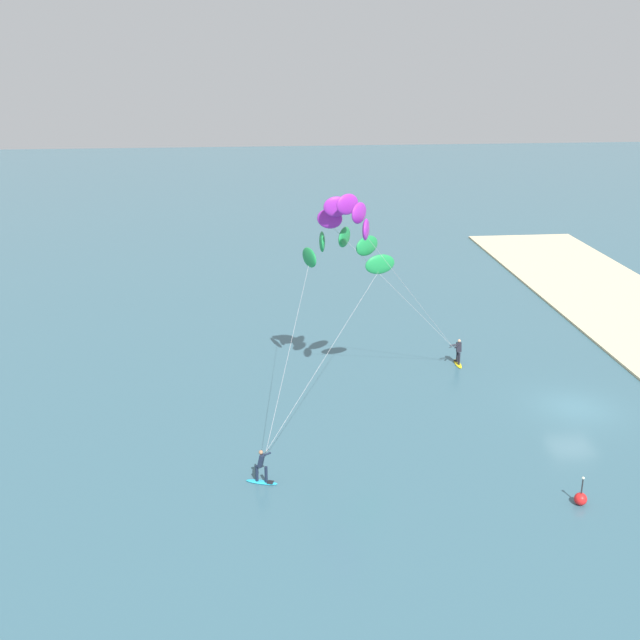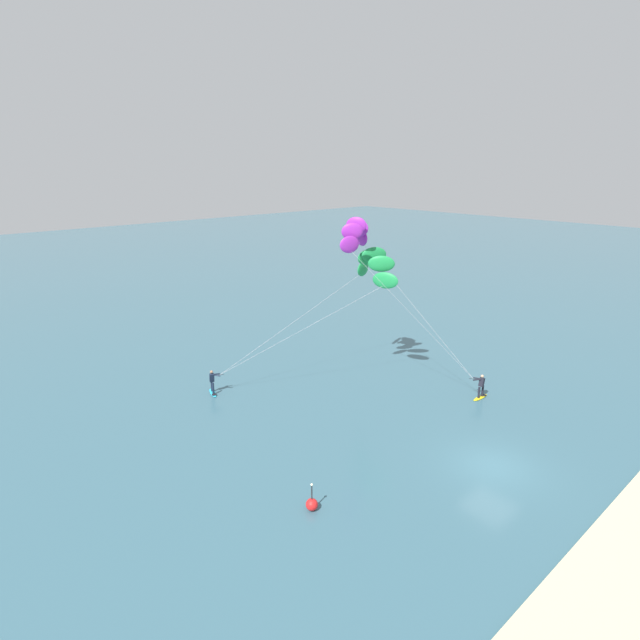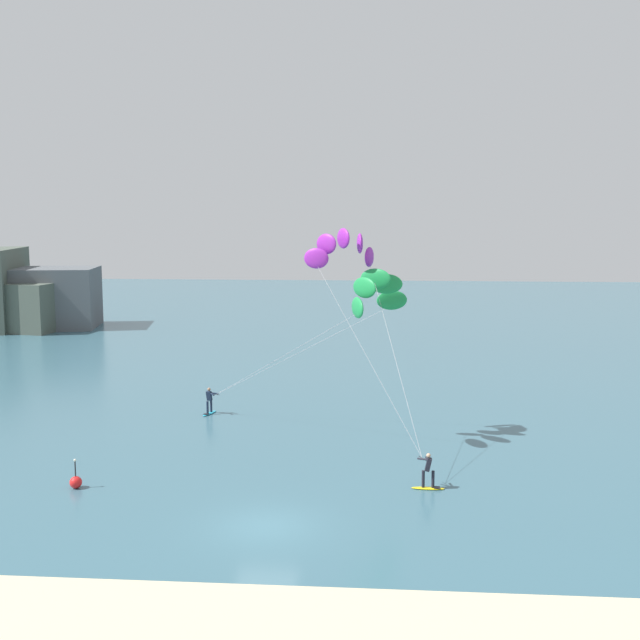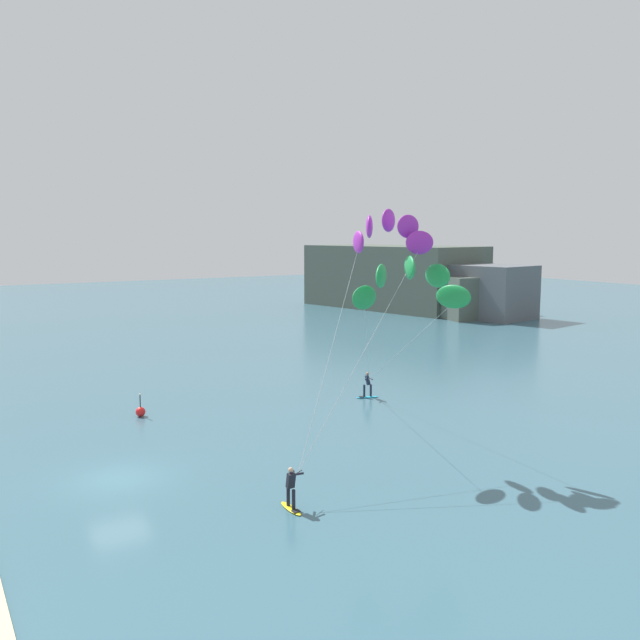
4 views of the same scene
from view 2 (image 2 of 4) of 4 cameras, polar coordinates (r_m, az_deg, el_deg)
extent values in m
plane|color=#386070|center=(29.16, 18.62, -15.09)|extent=(240.00, 240.00, 0.00)
ellipsoid|color=#23ADD1|center=(36.22, -11.77, -7.89)|extent=(0.82, 1.54, 0.08)
cube|color=black|center=(35.83, -11.63, -8.08)|extent=(0.36, 0.36, 0.02)
cylinder|color=#192338|center=(36.24, -11.89, -7.14)|extent=(0.14, 0.14, 0.78)
cylinder|color=#192338|center=(35.84, -11.74, -7.41)|extent=(0.14, 0.14, 0.78)
cube|color=#192338|center=(35.77, -11.88, -6.26)|extent=(0.39, 0.40, 0.63)
sphere|color=#9E7051|center=(35.60, -11.92, -5.64)|extent=(0.20, 0.20, 0.20)
cylinder|color=black|center=(35.74, -11.01, -5.97)|extent=(0.51, 0.27, 0.03)
cylinder|color=#192338|center=(35.81, -11.47, -5.89)|extent=(0.61, 0.13, 0.15)
cylinder|color=#192338|center=(35.61, -11.44, -6.03)|extent=(0.47, 0.51, 0.15)
ellipsoid|color=#1E9347|center=(34.45, 7.24, 4.37)|extent=(0.89, 1.81, 1.10)
ellipsoid|color=#1E9347|center=(34.95, 6.80, 6.20)|extent=(1.44, 1.57, 1.10)
ellipsoid|color=#1E9347|center=(36.07, 6.01, 7.18)|extent=(1.77, 1.08, 1.10)
ellipsoid|color=#1E9347|center=(37.33, 5.24, 6.94)|extent=(1.83, 0.43, 1.10)
ellipsoid|color=#1E9347|center=(38.22, 4.78, 5.69)|extent=(1.81, 0.89, 1.10)
cylinder|color=#B2B2B7|center=(34.56, -2.04, -1.14)|extent=(8.96, 6.71, 6.02)
cylinder|color=#B2B2B7|center=(36.48, -2.85, -0.16)|extent=(10.79, 2.97, 6.02)
ellipsoid|color=yellow|center=(36.42, 17.31, -8.19)|extent=(1.51, 0.39, 0.08)
cube|color=black|center=(36.73, 17.66, -7.92)|extent=(0.29, 0.29, 0.02)
cylinder|color=black|center=(36.07, 17.18, -7.68)|extent=(0.14, 0.14, 0.78)
cylinder|color=black|center=(36.42, 17.56, -7.47)|extent=(0.14, 0.14, 0.78)
cube|color=black|center=(35.98, 17.47, -6.57)|extent=(0.33, 0.31, 0.63)
sphere|color=tan|center=(35.82, 17.53, -5.95)|extent=(0.20, 0.20, 0.20)
cylinder|color=black|center=(35.92, 16.61, -6.27)|extent=(0.29, 0.50, 0.03)
cylinder|color=black|center=(35.81, 17.05, -6.33)|extent=(0.52, 0.45, 0.15)
cylinder|color=black|center=(36.01, 17.06, -6.20)|extent=(0.16, 0.61, 0.15)
ellipsoid|color=purple|center=(36.21, 4.65, 9.05)|extent=(0.69, 1.42, 1.10)
ellipsoid|color=purple|center=(35.54, 4.44, 10.12)|extent=(0.47, 1.41, 1.10)
ellipsoid|color=purple|center=(34.54, 4.03, 10.42)|extent=(0.95, 1.37, 1.10)
ellipsoid|color=purple|center=(33.62, 3.57, 9.75)|extent=(1.28, 1.11, 1.10)
ellipsoid|color=purple|center=(33.16, 3.28, 8.35)|extent=(1.42, 0.69, 1.10)
cylinder|color=#B2B2B7|center=(35.59, 10.61, 1.20)|extent=(2.62, 8.01, 8.49)
cylinder|color=#B2B2B7|center=(34.07, 10.21, 0.51)|extent=(5.41, 6.47, 8.49)
sphere|color=red|center=(24.70, -0.91, -19.75)|extent=(0.56, 0.56, 0.56)
cylinder|color=#262628|center=(24.33, -0.92, -18.56)|extent=(0.06, 0.06, 0.70)
sphere|color=#F2F2CC|center=(24.09, -0.92, -17.76)|extent=(0.12, 0.12, 0.12)
camera|label=1|loc=(32.96, -72.27, 12.38)|focal=43.62mm
camera|label=3|loc=(32.78, 81.53, -2.33)|focal=44.14mm
camera|label=4|loc=(51.00, 43.15, 7.37)|focal=37.60mm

